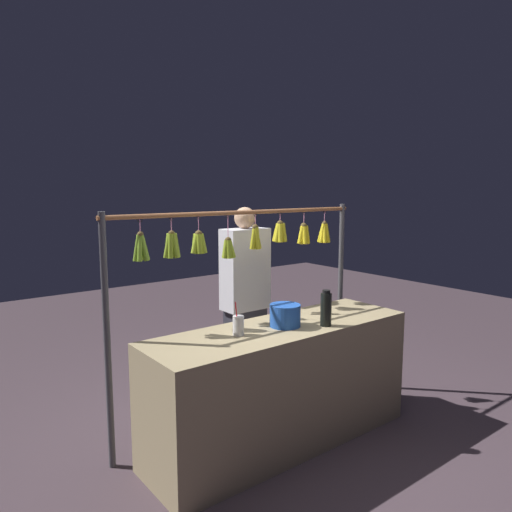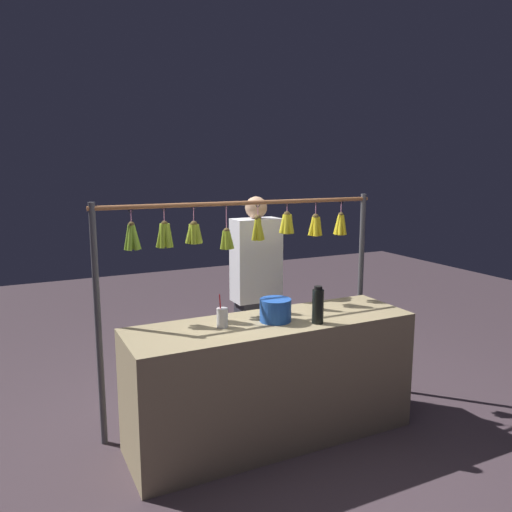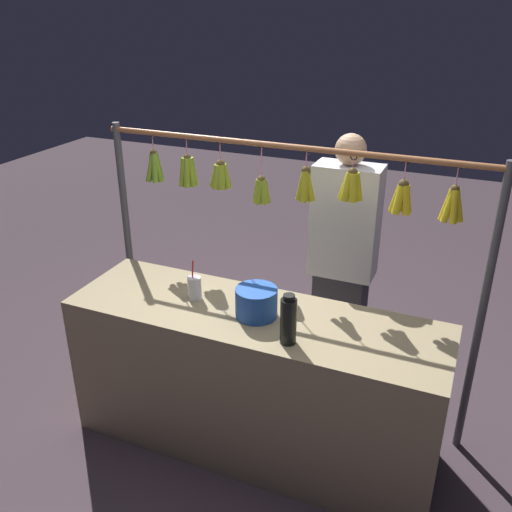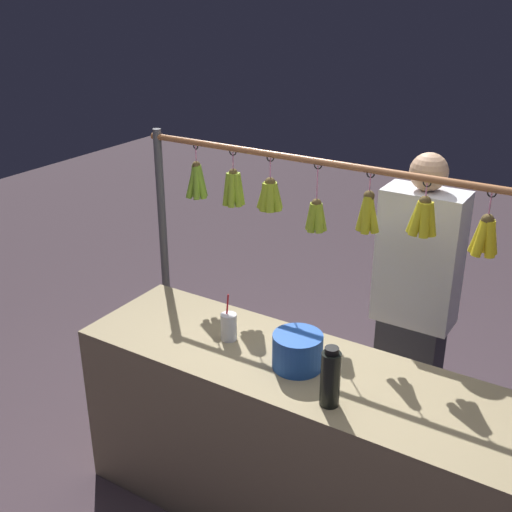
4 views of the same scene
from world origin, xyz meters
TOP-DOWN VIEW (x-y plane):
  - ground_plane at (0.00, 0.00)m, footprint 12.00×12.00m
  - market_counter at (0.00, 0.00)m, footprint 2.02×0.61m
  - display_rack at (0.00, -0.44)m, footprint 2.24×0.13m
  - water_bottle at (-0.25, 0.18)m, footprint 0.08×0.08m
  - blue_bucket at (-0.02, 0.01)m, footprint 0.22×0.22m
  - drink_cup at (0.36, -0.02)m, footprint 0.07×0.07m
  - vendor_person at (-0.26, -0.78)m, footprint 0.40×0.21m

SIDE VIEW (x-z plane):
  - ground_plane at x=0.00m, z-range 0.00..0.00m
  - market_counter at x=0.00m, z-range 0.00..0.86m
  - vendor_person at x=-0.26m, z-range -0.01..1.66m
  - drink_cup at x=0.36m, z-range 0.82..1.04m
  - blue_bucket at x=-0.02m, z-range 0.86..1.02m
  - water_bottle at x=-0.25m, z-range 0.86..1.11m
  - display_rack at x=0.00m, z-range 0.42..2.11m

